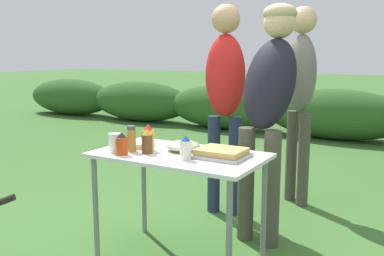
{
  "coord_description": "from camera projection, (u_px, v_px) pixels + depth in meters",
  "views": [
    {
      "loc": [
        1.43,
        -2.3,
        1.37
      ],
      "look_at": [
        0.02,
        0.13,
        0.89
      ],
      "focal_mm": 40.0,
      "sensor_mm": 36.0,
      "label": 1
    }
  ],
  "objects": [
    {
      "name": "plate_stack",
      "position": [
        138.0,
        144.0,
        2.99
      ],
      "size": [
        0.24,
        0.24,
        0.03
      ],
      "primitive_type": "cylinder",
      "color": "white",
      "rests_on": "folding_table"
    },
    {
      "name": "shrub_hedge",
      "position": [
        336.0,
        114.0,
        7.01
      ],
      "size": [
        14.4,
        0.9,
        0.83
      ],
      "color": "#2D5623",
      "rests_on": "ground"
    },
    {
      "name": "standing_person_in_olive_jacket",
      "position": [
        300.0,
        84.0,
        3.85
      ],
      "size": [
        0.4,
        0.38,
        1.79
      ],
      "rotation": [
        0.0,
        0.0,
        -0.62
      ],
      "color": "#4C473D",
      "rests_on": "ground"
    },
    {
      "name": "standing_person_in_navy_coat",
      "position": [
        269.0,
        93.0,
        3.09
      ],
      "size": [
        0.44,
        0.55,
        1.74
      ],
      "rotation": [
        0.0,
        0.0,
        -0.12
      ],
      "color": "#4C473D",
      "rests_on": "ground"
    },
    {
      "name": "mustard_bottle",
      "position": [
        148.0,
        138.0,
        2.85
      ],
      "size": [
        0.08,
        0.08,
        0.18
      ],
      "color": "yellow",
      "rests_on": "folding_table"
    },
    {
      "name": "spice_jar",
      "position": [
        131.0,
        139.0,
        2.82
      ],
      "size": [
        0.06,
        0.06,
        0.17
      ],
      "color": "#B2893D",
      "rests_on": "folding_table"
    },
    {
      "name": "hot_sauce_bottle",
      "position": [
        122.0,
        144.0,
        2.72
      ],
      "size": [
        0.08,
        0.08,
        0.15
      ],
      "color": "#CC4214",
      "rests_on": "folding_table"
    },
    {
      "name": "mayo_bottle",
      "position": [
        186.0,
        148.0,
        2.6
      ],
      "size": [
        0.07,
        0.07,
        0.15
      ],
      "color": "silver",
      "rests_on": "folding_table"
    },
    {
      "name": "standing_person_in_gray_fleece",
      "position": [
        225.0,
        88.0,
        3.59
      ],
      "size": [
        0.37,
        0.3,
        1.78
      ],
      "rotation": [
        0.0,
        0.0,
        0.16
      ],
      "color": "#232D4C",
      "rests_on": "ground"
    },
    {
      "name": "paper_cup_stack",
      "position": [
        115.0,
        143.0,
        2.79
      ],
      "size": [
        0.08,
        0.08,
        0.13
      ],
      "primitive_type": "cylinder",
      "color": "white",
      "rests_on": "folding_table"
    },
    {
      "name": "beer_bottle",
      "position": [
        147.0,
        142.0,
        2.76
      ],
      "size": [
        0.07,
        0.07,
        0.16
      ],
      "color": "brown",
      "rests_on": "folding_table"
    },
    {
      "name": "mixing_bowl",
      "position": [
        183.0,
        146.0,
        2.85
      ],
      "size": [
        0.23,
        0.23,
        0.07
      ],
      "primitive_type": "ellipsoid",
      "color": "#ADBC99",
      "rests_on": "folding_table"
    },
    {
      "name": "food_tray",
      "position": [
        222.0,
        153.0,
        2.66
      ],
      "size": [
        0.32,
        0.27,
        0.06
      ],
      "color": "#9E9EA3",
      "rests_on": "folding_table"
    },
    {
      "name": "folding_table",
      "position": [
        179.0,
        165.0,
        2.79
      ],
      "size": [
        1.1,
        0.64,
        0.74
      ],
      "color": "white",
      "rests_on": "ground"
    }
  ]
}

